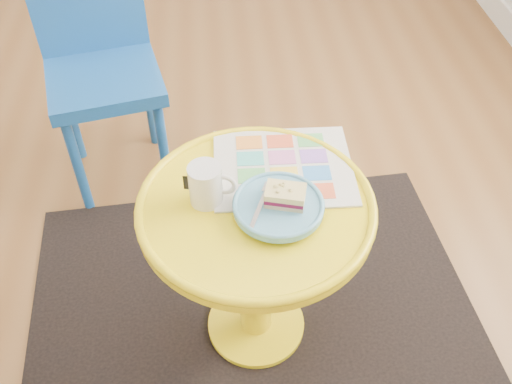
{
  "coord_description": "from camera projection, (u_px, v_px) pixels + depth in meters",
  "views": [
    {
      "loc": [
        0.53,
        -1.1,
        1.46
      ],
      "look_at": [
        0.61,
        -0.21,
        0.56
      ],
      "focal_mm": 40.0,
      "sensor_mm": 36.0,
      "label": 1
    }
  ],
  "objects": [
    {
      "name": "cake_slice",
      "position": [
        285.0,
        196.0,
        1.25
      ],
      "size": [
        0.1,
        0.08,
        0.04
      ],
      "rotation": [
        0.0,
        0.0,
        -0.27
      ],
      "color": "#D3BC8C",
      "rests_on": "plate"
    },
    {
      "name": "newspaper",
      "position": [
        283.0,
        167.0,
        1.38
      ],
      "size": [
        0.34,
        0.29,
        0.01
      ],
      "primitive_type": "cube",
      "rotation": [
        0.0,
        0.0,
        -0.03
      ],
      "color": "silver",
      "rests_on": "side_table"
    },
    {
      "name": "plate",
      "position": [
        278.0,
        206.0,
        1.26
      ],
      "size": [
        0.2,
        0.2,
        0.02
      ],
      "color": "#5CA1C3",
      "rests_on": "newspaper"
    },
    {
      "name": "chair",
      "position": [
        99.0,
        55.0,
        1.83
      ],
      "size": [
        0.42,
        0.42,
        0.8
      ],
      "rotation": [
        0.0,
        0.0,
        0.21
      ],
      "color": "#17519A",
      "rests_on": "ground"
    },
    {
      "name": "mug",
      "position": [
        206.0,
        184.0,
        1.26
      ],
      "size": [
        0.11,
        0.08,
        0.1
      ],
      "rotation": [
        0.0,
        0.0,
        -0.22
      ],
      "color": "white",
      "rests_on": "side_table"
    },
    {
      "name": "floor",
      "position": [
        53.0,
        282.0,
        1.77
      ],
      "size": [
        4.0,
        4.0,
        0.0
      ],
      "primitive_type": "plane",
      "color": "brown",
      "rests_on": "ground"
    },
    {
      "name": "rug",
      "position": [
        256.0,
        325.0,
        1.66
      ],
      "size": [
        1.37,
        1.18,
        0.01
      ],
      "primitive_type": "cube",
      "rotation": [
        0.0,
        0.0,
        0.06
      ],
      "color": "black",
      "rests_on": "ground"
    },
    {
      "name": "side_table",
      "position": [
        256.0,
        245.0,
        1.4
      ],
      "size": [
        0.54,
        0.54,
        0.52
      ],
      "color": "yellow",
      "rests_on": "ground"
    },
    {
      "name": "fork",
      "position": [
        261.0,
        203.0,
        1.25
      ],
      "size": [
        0.07,
        0.14,
        0.0
      ],
      "rotation": [
        0.0,
        0.0,
        -0.38
      ],
      "color": "silver",
      "rests_on": "plate"
    }
  ]
}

